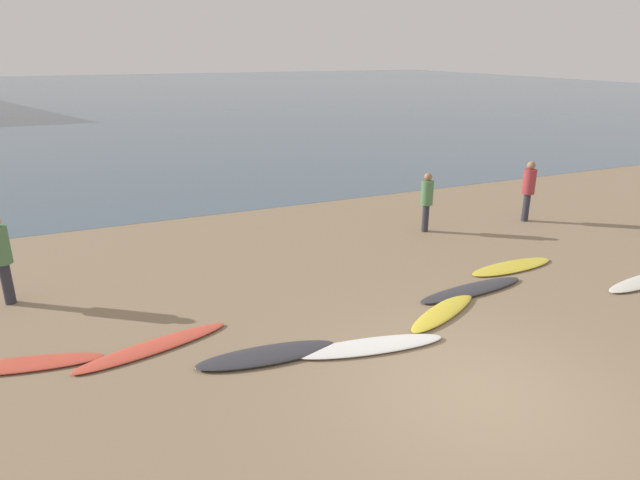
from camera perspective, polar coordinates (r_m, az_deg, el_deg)
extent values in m
cube|color=#8C7559|center=(16.47, -6.19, 2.75)|extent=(120.00, 120.00, 0.20)
cube|color=#475B6B|center=(65.55, -20.18, 14.25)|extent=(140.00, 100.00, 0.01)
ellipsoid|color=#D84C38|center=(9.66, -28.87, -11.38)|extent=(2.46, 0.95, 0.07)
ellipsoid|color=#D84C38|center=(9.36, -17.10, -10.65)|extent=(2.60, 1.10, 0.07)
ellipsoid|color=#333338|center=(8.76, -5.57, -11.92)|extent=(2.29, 0.78, 0.10)
ellipsoid|color=white|center=(9.00, 5.28, -11.04)|extent=(2.57, 0.92, 0.08)
ellipsoid|color=yellow|center=(10.29, 12.82, -7.32)|extent=(2.09, 1.33, 0.09)
ellipsoid|color=#333338|center=(11.32, 15.64, -5.05)|extent=(2.56, 0.69, 0.08)
ellipsoid|color=yellow|center=(12.78, 19.49, -2.65)|extent=(2.24, 0.68, 0.06)
cylinder|color=#2D2D38|center=(11.86, -29.99, -3.96)|extent=(0.20, 0.20, 0.82)
cylinder|color=#2D2D38|center=(14.64, 11.00, 2.28)|extent=(0.18, 0.18, 0.73)
cylinder|color=#4C7A4C|center=(14.46, 11.18, 4.88)|extent=(0.32, 0.32, 0.64)
sphere|color=#936B4C|center=(14.36, 11.28, 6.51)|extent=(0.21, 0.21, 0.21)
cylinder|color=#2D2D38|center=(16.33, 20.80, 3.23)|extent=(0.19, 0.19, 0.79)
cylinder|color=#9E3338|center=(16.15, 21.11, 5.74)|extent=(0.34, 0.34, 0.69)
sphere|color=#936B4C|center=(16.06, 21.30, 7.31)|extent=(0.22, 0.22, 0.22)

